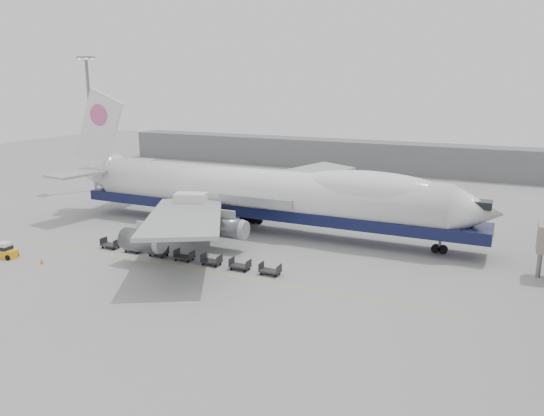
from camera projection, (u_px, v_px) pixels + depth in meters
The scene contains 15 objects.
ground at pixel (217, 254), 65.92m from camera, with size 260.00×260.00×0.00m, color gray.
apron_line at pixel (190, 269), 60.64m from camera, with size 60.00×0.15×0.01m, color gold.
hangar at pixel (328, 154), 130.89m from camera, with size 110.00×8.00×7.00m, color slate.
floodlight_mast at pixel (91, 117), 101.06m from camera, with size 2.40×2.40×25.43m.
airliner at pixel (264, 192), 74.92m from camera, with size 67.00×55.30×19.98m.
catering_truck at pixel (191, 212), 72.98m from camera, with size 5.13×4.22×6.02m.
baggage_tug at pixel (6, 251), 64.33m from camera, with size 2.72×1.65×1.90m.
traffic_cone at pixel (42, 261), 62.26m from camera, with size 0.43×0.43×0.63m.
dolly_0 at pixel (110, 244), 68.02m from camera, with size 2.30×1.35×1.30m.
dolly_1 at pixel (134, 248), 66.45m from camera, with size 2.30×1.35×1.30m.
dolly_2 at pixel (159, 252), 64.89m from camera, with size 2.30×1.35×1.30m.
dolly_3 at pixel (184, 256), 63.33m from camera, with size 2.30×1.35×1.30m.
dolly_4 at pixel (212, 261), 61.77m from camera, with size 2.30×1.35×1.30m.
dolly_5 at pixel (240, 265), 60.21m from camera, with size 2.30×1.35×1.30m.
dolly_6 at pixel (270, 270), 58.65m from camera, with size 2.30×1.35×1.30m.
Camera 1 is at (32.78, -53.98, 20.90)m, focal length 35.00 mm.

